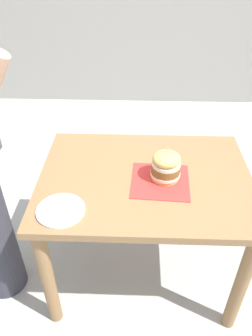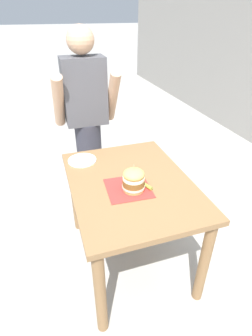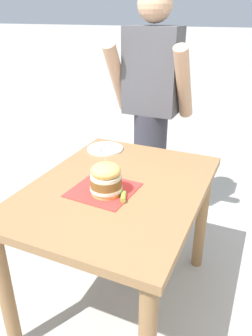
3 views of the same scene
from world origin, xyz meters
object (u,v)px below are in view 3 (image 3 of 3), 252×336
(pickle_spear, at_px, (123,196))
(diner_across_table, at_px, (151,115))
(sandwich, at_px, (106,179))
(patio_table, at_px, (118,207))
(side_plate_with_forks, at_px, (105,149))

(pickle_spear, distance_m, diner_across_table, 0.98)
(sandwich, distance_m, diner_across_table, 0.94)
(diner_across_table, bearing_deg, patio_table, -80.85)
(side_plate_with_forks, relative_size, diner_across_table, 0.13)
(pickle_spear, height_order, diner_across_table, diner_across_table)
(patio_table, distance_m, sandwich, 0.23)
(diner_across_table, bearing_deg, pickle_spear, -77.15)
(sandwich, bearing_deg, pickle_spear, -8.80)
(pickle_spear, relative_size, diner_across_table, 0.04)
(patio_table, height_order, side_plate_with_forks, side_plate_with_forks)
(side_plate_with_forks, bearing_deg, patio_table, -55.14)
(sandwich, distance_m, side_plate_with_forks, 0.55)
(patio_table, relative_size, sandwich, 5.81)
(patio_table, relative_size, diner_across_table, 0.65)
(sandwich, relative_size, side_plate_with_forks, 0.85)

